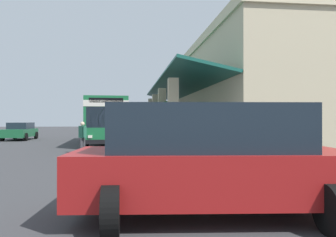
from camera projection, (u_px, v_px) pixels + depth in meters
ground at (210, 141)px, 27.41m from camera, size 120.00×120.00×0.00m
curb_strip at (141, 140)px, 27.24m from camera, size 28.88×0.50×0.12m
plaza_building at (256, 93)px, 28.39m from camera, size 24.36×14.11×7.83m
transit_bus at (107, 118)px, 24.79m from camera, size 11.32×3.17×3.34m
parked_sedan_green at (20, 131)px, 28.63m from camera, size 4.42×2.05×1.47m
parked_suv_red at (210, 159)px, 5.90m from camera, size 2.99×4.95×1.97m
pedestrian at (82, 136)px, 17.06m from camera, size 0.62×0.43×1.61m
potted_palm at (164, 133)px, 23.39m from camera, size 1.78×1.77×3.03m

